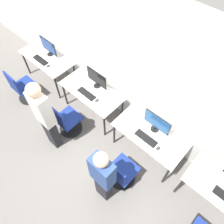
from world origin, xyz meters
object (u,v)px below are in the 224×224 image
(monitor_far_left, at_px, (48,47))
(keyboard_far_left, at_px, (41,60))
(mouse_far_left, at_px, (48,66))
(person_right, at_px, (103,176))
(office_chair_left, at_px, (67,121))
(mouse_left, at_px, (97,100))
(monitor_left, at_px, (97,79))
(keyboard_left, at_px, (87,94))
(keyboard_right, at_px, (146,138))
(monitor_right, at_px, (157,123))
(person_left, at_px, (45,116))
(mouse_right, at_px, (158,148))
(office_chair_right, at_px, (121,173))
(office_chair_far_left, at_px, (23,89))

(monitor_far_left, relative_size, keyboard_far_left, 1.22)
(mouse_far_left, distance_m, person_right, 2.76)
(office_chair_left, bearing_deg, mouse_left, 62.97)
(monitor_left, distance_m, keyboard_left, 0.35)
(keyboard_right, bearing_deg, mouse_far_left, -179.32)
(monitor_left, xyz_separation_m, monitor_right, (1.46, -0.03, 0.00))
(person_left, bearing_deg, person_right, -2.28)
(keyboard_left, xyz_separation_m, mouse_right, (1.72, -0.01, 0.01))
(person_left, bearing_deg, keyboard_right, 32.76)
(office_chair_left, relative_size, person_left, 0.50)
(person_left, relative_size, office_chair_right, 2.01)
(office_chair_left, xyz_separation_m, office_chair_right, (1.50, -0.06, 0.00))
(mouse_left, relative_size, person_right, 0.06)
(monitor_far_left, bearing_deg, monitor_left, 1.56)
(monitor_left, relative_size, person_right, 0.32)
(monitor_far_left, xyz_separation_m, office_chair_far_left, (0.05, -0.92, -0.58))
(monitor_left, bearing_deg, keyboard_left, -90.00)
(monitor_right, relative_size, keyboard_right, 1.22)
(monitor_far_left, height_order, office_chair_far_left, monitor_far_left)
(office_chair_far_left, height_order, monitor_left, monitor_left)
(keyboard_left, bearing_deg, office_chair_left, -93.18)
(person_left, height_order, monitor_right, person_left)
(monitor_far_left, xyz_separation_m, keyboard_far_left, (0.00, -0.28, -0.20))
(mouse_far_left, xyz_separation_m, monitor_right, (2.64, 0.28, 0.19))
(office_chair_left, xyz_separation_m, keyboard_right, (1.49, 0.58, 0.38))
(mouse_right, relative_size, office_chair_right, 0.10)
(office_chair_far_left, relative_size, mouse_right, 9.57)
(office_chair_far_left, distance_m, office_chair_left, 1.37)
(keyboard_far_left, distance_m, monitor_left, 1.51)
(office_chair_far_left, height_order, keyboard_right, office_chair_far_left)
(keyboard_far_left, bearing_deg, monitor_right, 5.52)
(office_chair_far_left, height_order, mouse_right, office_chair_far_left)
(keyboard_left, bearing_deg, mouse_right, -0.32)
(monitor_far_left, xyz_separation_m, mouse_right, (3.18, -0.26, -0.19))
(office_chair_far_left, relative_size, office_chair_left, 1.00)
(keyboard_far_left, xyz_separation_m, keyboard_right, (2.92, 0.03, 0.00))
(office_chair_far_left, xyz_separation_m, keyboard_left, (1.40, 0.66, 0.38))
(mouse_left, relative_size, monitor_right, 0.18)
(monitor_far_left, relative_size, mouse_left, 5.57)
(monitor_far_left, height_order, office_chair_right, monitor_far_left)
(keyboard_far_left, relative_size, office_chair_left, 0.48)
(keyboard_right, relative_size, mouse_right, 4.58)
(monitor_far_left, xyz_separation_m, office_chair_left, (1.43, -0.83, -0.58))
(keyboard_left, relative_size, person_left, 0.24)
(monitor_right, bearing_deg, mouse_right, -45.51)
(keyboard_left, bearing_deg, monitor_right, 10.06)
(person_left, xyz_separation_m, mouse_right, (1.73, 0.93, -0.23))
(keyboard_left, bearing_deg, person_left, -90.70)
(keyboard_right, height_order, mouse_right, mouse_right)
(monitor_far_left, relative_size, monitor_left, 1.00)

